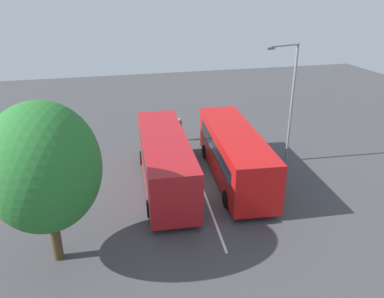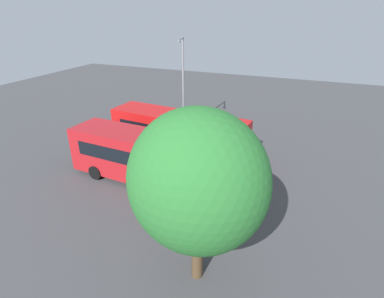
{
  "view_description": "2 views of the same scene",
  "coord_description": "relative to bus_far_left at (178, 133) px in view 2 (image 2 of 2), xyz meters",
  "views": [
    {
      "loc": [
        -19.03,
        5.36,
        10.77
      ],
      "look_at": [
        1.45,
        0.21,
        1.75
      ],
      "focal_mm": 35.29,
      "sensor_mm": 36.0,
      "label": 1
    },
    {
      "loc": [
        -8.0,
        16.13,
        9.78
      ],
      "look_at": [
        -1.15,
        -0.8,
        1.27
      ],
      "focal_mm": 28.47,
      "sensor_mm": 36.0,
      "label": 2
    }
  ],
  "objects": [
    {
      "name": "ground_plane",
      "position": [
        -0.48,
        2.16,
        -1.67
      ],
      "size": [
        64.68,
        64.68,
        0.0
      ],
      "primitive_type": "plane",
      "color": "#424244"
    },
    {
      "name": "bus_far_left",
      "position": [
        0.0,
        0.0,
        0.0
      ],
      "size": [
        10.19,
        3.45,
        3.05
      ],
      "rotation": [
        0.0,
        0.0,
        -0.1
      ],
      "color": "red",
      "rests_on": "ground"
    },
    {
      "name": "bus_center_left",
      "position": [
        0.09,
        4.21,
        0.0
      ],
      "size": [
        10.14,
        3.14,
        3.05
      ],
      "rotation": [
        0.0,
        0.0,
        -0.07
      ],
      "color": "#AD191E",
      "rests_on": "ground"
    },
    {
      "name": "pedestrian",
      "position": [
        6.77,
        1.86,
        -0.6
      ],
      "size": [
        0.44,
        0.44,
        1.8
      ],
      "rotation": [
        0.0,
        0.0,
        2.55
      ],
      "color": "#232833",
      "rests_on": "ground"
    },
    {
      "name": "street_lamp",
      "position": [
        1.36,
        -4.07,
        2.81
      ],
      "size": [
        0.87,
        2.47,
        7.78
      ],
      "rotation": [
        0.0,
        0.0,
        1.86
      ],
      "color": "gray",
      "rests_on": "ground"
    },
    {
      "name": "depot_tree",
      "position": [
        -5.31,
        9.9,
        2.69
      ],
      "size": [
        4.97,
        4.48,
        6.99
      ],
      "color": "#4C3823",
      "rests_on": "ground"
    },
    {
      "name": "lane_stripe_outer_left",
      "position": [
        -0.48,
        2.16,
        -1.67
      ],
      "size": [
        12.67,
        1.28,
        0.01
      ],
      "primitive_type": "cube",
      "rotation": [
        0.0,
        0.0,
        -0.09
      ],
      "color": "silver",
      "rests_on": "ground"
    }
  ]
}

